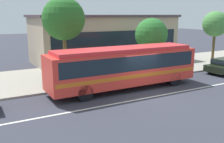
{
  "coord_description": "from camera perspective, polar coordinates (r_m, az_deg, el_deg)",
  "views": [
    {
      "loc": [
        -9.55,
        -13.03,
        4.98
      ],
      "look_at": [
        -1.52,
        1.64,
        1.3
      ],
      "focal_mm": 41.5,
      "sensor_mm": 36.0,
      "label": 1
    }
  ],
  "objects": [
    {
      "name": "street_tree_far_end",
      "position": [
        29.47,
        21.8,
        9.65
      ],
      "size": [
        2.64,
        2.64,
        5.24
      ],
      "color": "brown",
      "rests_on": "sidewalk_slab"
    },
    {
      "name": "ground_plane",
      "position": [
        16.91,
        7.23,
        -4.82
      ],
      "size": [
        120.0,
        120.0,
        0.0
      ],
      "primitive_type": "plane",
      "color": "#343641"
    },
    {
      "name": "sidewalk_slab",
      "position": [
        22.66,
        -3.04,
        -0.15
      ],
      "size": [
        60.0,
        8.0,
        0.12
      ],
      "primitive_type": "cube",
      "color": "#9B9487",
      "rests_on": "ground_plane"
    },
    {
      "name": "street_tree_near_stop",
      "position": [
        19.78,
        -10.61,
        11.29
      ],
      "size": [
        3.18,
        3.18,
        6.16
      ],
      "color": "brown",
      "rests_on": "sidewalk_slab"
    },
    {
      "name": "station_building",
      "position": [
        28.24,
        -1.77,
        7.36
      ],
      "size": [
        15.18,
        7.18,
        4.97
      ],
      "color": "tan",
      "rests_on": "ground_plane"
    },
    {
      "name": "lane_stripe_center",
      "position": [
        16.3,
        8.88,
        -5.53
      ],
      "size": [
        56.0,
        0.16,
        0.01
      ],
      "primitive_type": "cube",
      "color": "silver",
      "rests_on": "ground_plane"
    },
    {
      "name": "bus_stop_sign",
      "position": [
        21.16,
        9.37,
        3.53
      ],
      "size": [
        0.1,
        0.44,
        2.59
      ],
      "color": "gray",
      "rests_on": "sidewalk_slab"
    },
    {
      "name": "pedestrian_waiting_near_sign",
      "position": [
        18.22,
        -10.54,
        -0.03
      ],
      "size": [
        0.45,
        0.45,
        1.71
      ],
      "color": "#292B34",
      "rests_on": "sidewalk_slab"
    },
    {
      "name": "street_tree_mid_block",
      "position": [
        22.85,
        8.65,
        8.0
      ],
      "size": [
        2.82,
        2.82,
        4.6
      ],
      "color": "brown",
      "rests_on": "sidewalk_slab"
    },
    {
      "name": "transit_bus",
      "position": [
        17.45,
        2.76,
        1.42
      ],
      "size": [
        10.54,
        2.53,
        2.85
      ],
      "color": "red",
      "rests_on": "ground_plane"
    }
  ]
}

